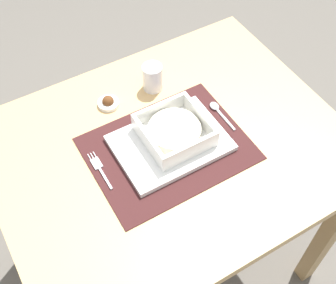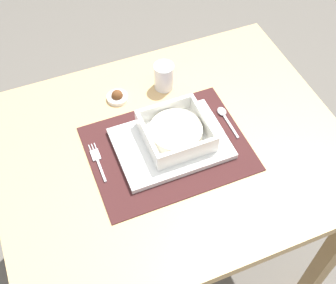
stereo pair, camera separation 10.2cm
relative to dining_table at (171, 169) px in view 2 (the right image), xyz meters
name	(u,v)px [view 2 (the right image)]	position (x,y,z in m)	size (l,w,h in m)	color
ground_plane	(170,257)	(0.00, 0.00, -0.64)	(6.00, 6.00, 0.00)	#59544C
dining_table	(171,169)	(0.00, 0.00, 0.00)	(0.94, 0.74, 0.75)	tan
placemat	(168,148)	(-0.01, -0.01, 0.11)	(0.42, 0.32, 0.00)	#381919
serving_plate	(172,144)	(0.00, 0.00, 0.12)	(0.29, 0.21, 0.02)	white
porridge_bowl	(176,132)	(0.02, 0.01, 0.15)	(0.17, 0.17, 0.06)	white
fork	(97,159)	(-0.20, 0.03, 0.12)	(0.02, 0.13, 0.00)	silver
spoon	(224,115)	(0.18, 0.04, 0.12)	(0.02, 0.12, 0.01)	silver
butter_knife	(222,132)	(0.14, -0.01, 0.12)	(0.01, 0.14, 0.01)	black
drinking_glass	(164,78)	(0.07, 0.21, 0.15)	(0.06, 0.06, 0.08)	white
condiment_saucer	(117,97)	(-0.08, 0.22, 0.12)	(0.06, 0.06, 0.03)	white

